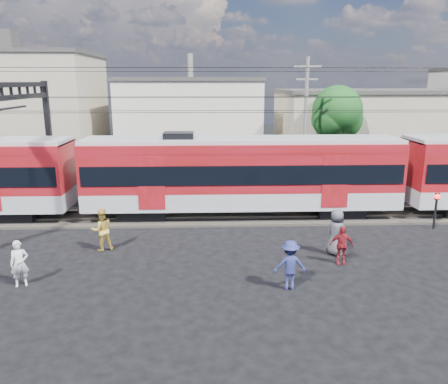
{
  "coord_description": "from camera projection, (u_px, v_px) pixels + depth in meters",
  "views": [
    {
      "loc": [
        -0.5,
        -14.04,
        6.94
      ],
      "look_at": [
        0.22,
        5.0,
        2.12
      ],
      "focal_mm": 35.0,
      "sensor_mm": 36.0,
      "label": 1
    }
  ],
  "objects": [
    {
      "name": "rail_far",
      "position": [
        217.0,
        210.0,
        23.76
      ],
      "size": [
        70.0,
        0.12,
        0.12
      ],
      "primitive_type": "cube",
      "color": "#59544C",
      "rests_on": "track_bed"
    },
    {
      "name": "building_west",
      "position": [
        12.0,
        110.0,
        36.81
      ],
      "size": [
        14.28,
        10.2,
        9.3
      ],
      "color": "tan",
      "rests_on": "ground"
    },
    {
      "name": "commuter_train",
      "position": [
        246.0,
        172.0,
        22.54
      ],
      "size": [
        50.3,
        3.08,
        4.17
      ],
      "color": "black",
      "rests_on": "ground"
    },
    {
      "name": "pedestrian_a",
      "position": [
        19.0,
        263.0,
        15.11
      ],
      "size": [
        0.7,
        0.58,
        1.65
      ],
      "primitive_type": "imported",
      "rotation": [
        0.0,
        0.0,
        0.36
      ],
      "color": "silver",
      "rests_on": "ground"
    },
    {
      "name": "ground",
      "position": [
        223.0,
        285.0,
        15.32
      ],
      "size": [
        120.0,
        120.0,
        0.0
      ],
      "primitive_type": "plane",
      "color": "black",
      "rests_on": "ground"
    },
    {
      "name": "pedestrian_b",
      "position": [
        102.0,
        230.0,
        18.32
      ],
      "size": [
        1.09,
        1.0,
        1.82
      ],
      "primitive_type": "imported",
      "rotation": [
        0.0,
        0.0,
        3.59
      ],
      "color": "gold",
      "rests_on": "ground"
    },
    {
      "name": "track_bed",
      "position": [
        218.0,
        216.0,
        23.06
      ],
      "size": [
        70.0,
        3.4,
        0.12
      ],
      "primitive_type": "cube",
      "color": "#2D2823",
      "rests_on": "ground"
    },
    {
      "name": "pedestrian_e",
      "position": [
        336.0,
        232.0,
        17.84
      ],
      "size": [
        1.0,
        1.12,
        1.93
      ],
      "primitive_type": "imported",
      "rotation": [
        0.0,
        0.0,
        2.08
      ],
      "color": "#4C4C51",
      "rests_on": "ground"
    },
    {
      "name": "tree_near",
      "position": [
        339.0,
        114.0,
        32.04
      ],
      "size": [
        3.82,
        3.64,
        6.72
      ],
      "color": "#382619",
      "rests_on": "ground"
    },
    {
      "name": "building_mideast",
      "position": [
        372.0,
        126.0,
        38.31
      ],
      "size": [
        16.32,
        10.2,
        6.3
      ],
      "color": "tan",
      "rests_on": "ground"
    },
    {
      "name": "rail_near",
      "position": [
        218.0,
        218.0,
        22.3
      ],
      "size": [
        70.0,
        0.12,
        0.12
      ],
      "primitive_type": "cube",
      "color": "#59544C",
      "rests_on": "track_bed"
    },
    {
      "name": "catenary",
      "position": [
        42.0,
        119.0,
        21.5
      ],
      "size": [
        70.0,
        9.3,
        7.52
      ],
      "color": "black",
      "rests_on": "ground"
    },
    {
      "name": "pedestrian_d",
      "position": [
        341.0,
        245.0,
        16.95
      ],
      "size": [
        0.95,
        0.49,
        1.55
      ],
      "primitive_type": "imported",
      "rotation": [
        0.0,
        0.0,
        -0.12
      ],
      "color": "maroon",
      "rests_on": "ground"
    },
    {
      "name": "building_midwest",
      "position": [
        191.0,
        118.0,
        40.51
      ],
      "size": [
        12.24,
        12.24,
        7.3
      ],
      "color": "beige",
      "rests_on": "ground"
    },
    {
      "name": "pedestrian_c",
      "position": [
        290.0,
        265.0,
        14.86
      ],
      "size": [
        1.16,
        0.7,
        1.75
      ],
      "primitive_type": "imported",
      "rotation": [
        0.0,
        0.0,
        3.19
      ],
      "color": "navy",
      "rests_on": "ground"
    },
    {
      "name": "utility_pole_mid",
      "position": [
        305.0,
        119.0,
        28.96
      ],
      "size": [
        1.8,
        0.24,
        8.5
      ],
      "color": "slate",
      "rests_on": "ground"
    },
    {
      "name": "crossing_signal",
      "position": [
        436.0,
        204.0,
        20.92
      ],
      "size": [
        0.26,
        0.26,
        1.79
      ],
      "color": "black",
      "rests_on": "ground"
    }
  ]
}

